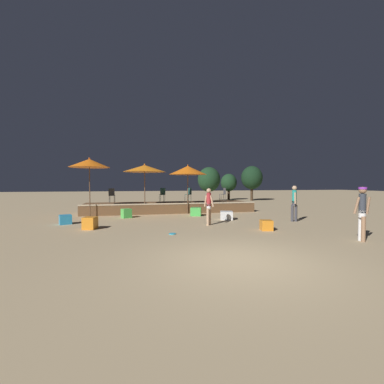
{
  "coord_description": "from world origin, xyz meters",
  "views": [
    {
      "loc": [
        -2.56,
        -5.72,
        1.87
      ],
      "look_at": [
        0.0,
        5.05,
        1.51
      ],
      "focal_mm": 24.0,
      "sensor_mm": 36.0,
      "label": 1
    }
  ],
  "objects": [
    {
      "name": "ground_plane",
      "position": [
        0.0,
        0.0,
        0.0
      ],
      "size": [
        120.0,
        120.0,
        0.0
      ],
      "primitive_type": "plane",
      "color": "tan"
    },
    {
      "name": "wooden_deck",
      "position": [
        -0.05,
        11.25,
        0.3
      ],
      "size": [
        10.93,
        2.8,
        0.67
      ],
      "color": "brown",
      "rests_on": "ground"
    },
    {
      "name": "patio_umbrella_0",
      "position": [
        0.86,
        9.8,
        2.7
      ],
      "size": [
        2.33,
        2.33,
        3.05
      ],
      "color": "brown",
      "rests_on": "ground"
    },
    {
      "name": "patio_umbrella_1",
      "position": [
        -1.76,
        9.93,
        2.78
      ],
      "size": [
        2.53,
        2.53,
        3.07
      ],
      "color": "brown",
      "rests_on": "ground"
    },
    {
      "name": "patio_umbrella_2",
      "position": [
        -4.82,
        9.6,
        3.01
      ],
      "size": [
        2.2,
        2.2,
        3.33
      ],
      "color": "brown",
      "rests_on": "ground"
    },
    {
      "name": "cube_seat_0",
      "position": [
        2.71,
        3.55,
        0.2
      ],
      "size": [
        0.53,
        0.53,
        0.41
      ],
      "rotation": [
        0.0,
        0.0,
        -0.23
      ],
      "color": "orange",
      "rests_on": "ground"
    },
    {
      "name": "cube_seat_1",
      "position": [
        -4.22,
        5.46,
        0.25
      ],
      "size": [
        0.61,
        0.61,
        0.5
      ],
      "rotation": [
        0.0,
        0.0,
        -0.3
      ],
      "color": "orange",
      "rests_on": "ground"
    },
    {
      "name": "cube_seat_2",
      "position": [
        2.26,
        6.81,
        0.22
      ],
      "size": [
        0.8,
        0.8,
        0.43
      ],
      "rotation": [
        0.0,
        0.0,
        -0.33
      ],
      "color": "white",
      "rests_on": "ground"
    },
    {
      "name": "cube_seat_3",
      "position": [
        -2.83,
        8.72,
        0.25
      ],
      "size": [
        0.61,
        0.61,
        0.5
      ],
      "rotation": [
        0.0,
        0.0,
        0.39
      ],
      "color": "#4CC651",
      "rests_on": "ground"
    },
    {
      "name": "cube_seat_4",
      "position": [
        -5.53,
        7.1,
        0.21
      ],
      "size": [
        0.64,
        0.64,
        0.43
      ],
      "rotation": [
        0.0,
        0.0,
        0.33
      ],
      "color": "#2D9EDB",
      "rests_on": "ground"
    },
    {
      "name": "cube_seat_5",
      "position": [
        1.11,
        8.74,
        0.24
      ],
      "size": [
        0.77,
        0.77,
        0.48
      ],
      "rotation": [
        0.0,
        0.0,
        -0.35
      ],
      "color": "#4CC651",
      "rests_on": "ground"
    },
    {
      "name": "person_0",
      "position": [
        5.28,
        5.4,
        0.97
      ],
      "size": [
        0.29,
        0.46,
        1.77
      ],
      "rotation": [
        0.0,
        0.0,
        5.9
      ],
      "color": "#3F3F47",
      "rests_on": "ground"
    },
    {
      "name": "person_1",
      "position": [
        4.72,
        1.05,
        1.01
      ],
      "size": [
        0.52,
        0.29,
        1.77
      ],
      "rotation": [
        0.0,
        0.0,
        1.25
      ],
      "color": "#997051",
      "rests_on": "ground"
    },
    {
      "name": "person_2",
      "position": [
        0.84,
        5.32,
        0.89
      ],
      "size": [
        0.42,
        0.42,
        1.66
      ],
      "rotation": [
        0.0,
        0.0,
        3.92
      ],
      "color": "tan",
      "rests_on": "ground"
    },
    {
      "name": "bistro_chair_0",
      "position": [
        3.82,
        11.44,
        1.22
      ],
      "size": [
        0.4,
        0.4,
        0.9
      ],
      "rotation": [
        0.0,
        0.0,
        4.74
      ],
      "color": "#47474C",
      "rests_on": "wooden_deck"
    },
    {
      "name": "bistro_chair_1",
      "position": [
        -3.74,
        11.02,
        1.22
      ],
      "size": [
        0.4,
        0.4,
        0.9
      ],
      "rotation": [
        0.0,
        0.0,
        3.05
      ],
      "color": "#2D3338",
      "rests_on": "wooden_deck"
    },
    {
      "name": "bistro_chair_2",
      "position": [
        -0.49,
        11.71,
        1.22
      ],
      "size": [
        0.45,
        0.45,
        0.9
      ],
      "rotation": [
        0.0,
        0.0,
        5.87
      ],
      "color": "#1E4C47",
      "rests_on": "wooden_deck"
    },
    {
      "name": "bistro_chair_3",
      "position": [
        1.36,
        11.66,
        1.22
      ],
      "size": [
        0.45,
        0.45,
        0.9
      ],
      "rotation": [
        0.0,
        0.0,
        5.12
      ],
      "color": "#1E4C47",
      "rests_on": "wooden_deck"
    },
    {
      "name": "frisbee_disc",
      "position": [
        -1.09,
        3.61,
        0.02
      ],
      "size": [
        0.25,
        0.25,
        0.03
      ],
      "color": "#33B2D8",
      "rests_on": "ground"
    },
    {
      "name": "background_tree_0",
      "position": [
        8.38,
        21.99,
        1.99
      ],
      "size": [
        1.83,
        1.83,
        3.01
      ],
      "color": "#3D2B1C",
      "rests_on": "ground"
    },
    {
      "name": "background_tree_1",
      "position": [
        10.37,
        20.19,
        2.52
      ],
      "size": [
        2.32,
        2.32,
        3.81
      ],
      "color": "#3D2B1C",
      "rests_on": "ground"
    },
    {
      "name": "background_tree_2",
      "position": [
        5.17,
        19.3,
        2.29
      ],
      "size": [
        2.29,
        2.29,
        3.56
      ],
      "color": "#3D2B1C",
      "rests_on": "ground"
    }
  ]
}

